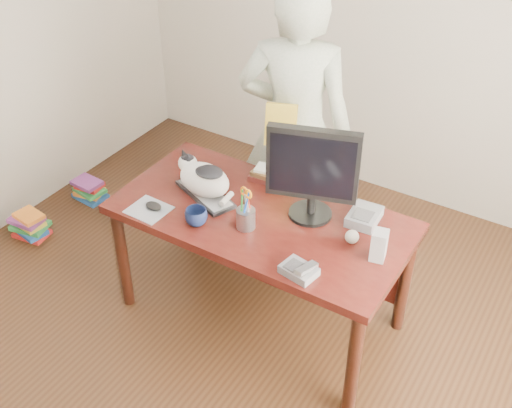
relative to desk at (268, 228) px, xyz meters
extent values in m
plane|color=black|center=(0.00, -0.68, -0.60)|extent=(4.50, 4.50, 0.00)
plane|color=silver|center=(0.00, 1.57, 0.75)|extent=(4.00, 0.00, 4.00)
cube|color=black|center=(0.00, -0.08, 0.12)|extent=(1.60, 0.80, 0.05)
cylinder|color=black|center=(-0.74, -0.42, -0.25)|extent=(0.07, 0.07, 0.70)
cylinder|color=black|center=(0.74, -0.42, -0.25)|extent=(0.07, 0.07, 0.70)
cylinder|color=black|center=(-0.74, 0.26, -0.25)|extent=(0.07, 0.07, 0.70)
cylinder|color=black|center=(0.74, 0.26, -0.25)|extent=(0.07, 0.07, 0.70)
cube|color=black|center=(0.00, 0.28, -0.20)|extent=(1.45, 0.03, 0.50)
cube|color=black|center=(-0.35, -0.09, 0.16)|extent=(0.43, 0.29, 0.02)
cube|color=#9A9A9F|center=(-0.35, -0.09, 0.17)|extent=(0.39, 0.26, 0.00)
ellipsoid|color=white|center=(-0.35, -0.09, 0.25)|extent=(0.35, 0.29, 0.19)
ellipsoid|color=white|center=(-0.49, -0.06, 0.29)|extent=(0.14, 0.14, 0.10)
ellipsoid|color=black|center=(-0.49, -0.06, 0.33)|extent=(0.10, 0.09, 0.04)
cone|color=black|center=(-0.52, -0.05, 0.35)|extent=(0.07, 0.06, 0.06)
cone|color=black|center=(-0.47, -0.07, 0.35)|extent=(0.06, 0.07, 0.06)
ellipsoid|color=black|center=(-0.31, -0.11, 0.33)|extent=(0.20, 0.18, 0.04)
cylinder|color=white|center=(-0.20, -0.11, 0.19)|extent=(0.05, 0.13, 0.04)
cylinder|color=black|center=(0.23, 0.06, 0.16)|extent=(0.29, 0.29, 0.02)
cylinder|color=black|center=(0.23, 0.06, 0.22)|extent=(0.06, 0.06, 0.11)
cube|color=black|center=(0.23, 0.04, 0.48)|extent=(0.47, 0.20, 0.40)
cube|color=black|center=(0.24, 0.01, 0.48)|extent=(0.41, 0.14, 0.34)
cylinder|color=gray|center=(-0.01, -0.21, 0.20)|extent=(0.13, 0.13, 0.11)
cylinder|color=black|center=(-0.03, -0.20, 0.30)|extent=(0.04, 0.03, 0.17)
cylinder|color=blue|center=(0.00, -0.23, 0.30)|extent=(0.04, 0.03, 0.17)
cylinder|color=#B22B19|center=(0.00, -0.19, 0.30)|extent=(0.02, 0.04, 0.16)
cylinder|color=#187B24|center=(-0.03, -0.23, 0.30)|extent=(0.02, 0.04, 0.17)
cylinder|color=silver|center=(0.00, -0.22, 0.31)|extent=(0.02, 0.03, 0.12)
cylinder|color=silver|center=(0.01, -0.22, 0.31)|extent=(0.02, 0.03, 0.12)
torus|color=orange|center=(-0.02, -0.22, 0.38)|extent=(0.05, 0.03, 0.05)
torus|color=orange|center=(0.02, -0.23, 0.38)|extent=(0.05, 0.03, 0.05)
cube|color=#9DA2A8|center=(-0.54, -0.37, 0.15)|extent=(0.22, 0.20, 0.00)
ellipsoid|color=black|center=(-0.52, -0.35, 0.17)|extent=(0.10, 0.06, 0.04)
imported|color=black|center=(-0.24, -0.33, 0.19)|extent=(0.17, 0.17, 0.09)
cube|color=slate|center=(0.40, -0.39, 0.17)|extent=(0.19, 0.15, 0.04)
cube|color=#424245|center=(0.37, -0.39, 0.19)|extent=(0.08, 0.09, 0.01)
cube|color=silver|center=(0.44, -0.38, 0.20)|extent=(0.07, 0.15, 0.05)
cube|color=#9F9FA2|center=(0.67, -0.08, 0.23)|extent=(0.09, 0.09, 0.16)
sphere|color=beige|center=(0.51, -0.04, 0.18)|extent=(0.07, 0.07, 0.07)
cube|color=#441612|center=(-0.15, 0.24, 0.16)|extent=(0.21, 0.17, 0.03)
cube|color=#54391D|center=(-0.14, 0.23, 0.19)|extent=(0.18, 0.13, 0.03)
cube|color=white|center=(-0.16, 0.24, 0.21)|extent=(0.14, 0.12, 0.02)
cube|color=slate|center=(0.49, 0.16, 0.18)|extent=(0.16, 0.21, 0.06)
cube|color=#424245|center=(0.49, 0.13, 0.21)|extent=(0.11, 0.11, 0.01)
imported|color=silver|center=(-0.13, 0.53, 0.33)|extent=(0.79, 0.66, 1.87)
cube|color=gold|center=(-0.13, 0.36, 0.45)|extent=(0.20, 0.16, 0.25)
cube|color=red|center=(-1.75, -0.28, -0.59)|extent=(0.25, 0.19, 0.03)
cube|color=#1A4E9E|center=(-1.74, -0.28, -0.56)|extent=(0.23, 0.18, 0.03)
cube|color=#26803B|center=(-1.76, -0.27, -0.53)|extent=(0.27, 0.22, 0.03)
cube|color=gold|center=(-1.75, -0.28, -0.49)|extent=(0.21, 0.16, 0.03)
cube|color=#793381|center=(-1.76, -0.29, -0.46)|extent=(0.23, 0.17, 0.03)
cube|color=orange|center=(-1.74, -0.27, -0.43)|extent=(0.21, 0.17, 0.03)
cube|color=#1A4E9E|center=(-1.72, 0.27, -0.59)|extent=(0.25, 0.19, 0.03)
cube|color=orange|center=(-1.73, 0.28, -0.55)|extent=(0.22, 0.19, 0.03)
cube|color=#26803B|center=(-1.71, 0.27, -0.52)|extent=(0.24, 0.19, 0.03)
cube|color=red|center=(-1.72, 0.28, -0.49)|extent=(0.21, 0.16, 0.03)
cube|color=#793381|center=(-1.73, 0.27, -0.46)|extent=(0.22, 0.17, 0.03)
camera|label=1|loc=(1.42, -2.42, 2.22)|focal=45.00mm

